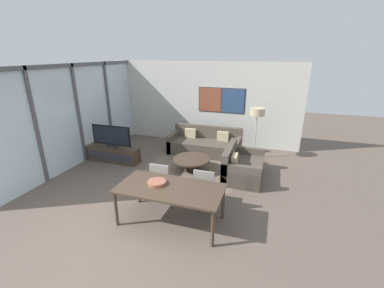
% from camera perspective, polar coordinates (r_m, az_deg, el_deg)
% --- Properties ---
extents(ground_plane, '(24.00, 24.00, 0.00)m').
position_cam_1_polar(ground_plane, '(4.90, -17.81, -20.09)').
color(ground_plane, brown).
extents(wall_back, '(6.68, 0.09, 2.80)m').
position_cam_1_polar(wall_back, '(9.02, 2.30, 9.05)').
color(wall_back, silver).
rests_on(wall_back, ground_plane).
extents(window_wall_left, '(0.07, 5.58, 2.80)m').
position_cam_1_polar(window_wall_left, '(7.95, -24.16, 6.84)').
color(window_wall_left, silver).
rests_on(window_wall_left, ground_plane).
extents(area_rug, '(2.50, 1.80, 0.01)m').
position_cam_1_polar(area_rug, '(7.11, -0.11, -5.83)').
color(area_rug, '#706051').
rests_on(area_rug, ground_plane).
extents(tv_console, '(1.62, 0.43, 0.44)m').
position_cam_1_polar(tv_console, '(7.98, -17.11, -2.12)').
color(tv_console, '#423326').
rests_on(tv_console, ground_plane).
extents(television, '(1.24, 0.20, 0.65)m').
position_cam_1_polar(television, '(7.80, -17.50, 1.62)').
color(television, '#2D2D33').
rests_on(television, tv_console).
extents(sofa_main, '(2.24, 0.93, 0.82)m').
position_cam_1_polar(sofa_main, '(8.26, 2.98, -0.13)').
color(sofa_main, '#51473D').
rests_on(sofa_main, ground_plane).
extents(sofa_side, '(0.93, 1.40, 0.82)m').
position_cam_1_polar(sofa_side, '(6.76, 10.75, -5.10)').
color(sofa_side, '#51473D').
rests_on(sofa_side, ground_plane).
extents(coffee_table, '(1.01, 1.01, 0.35)m').
position_cam_1_polar(coffee_table, '(7.00, -0.11, -3.88)').
color(coffee_table, '#423326').
rests_on(coffee_table, ground_plane).
extents(dining_table, '(1.95, 0.95, 0.73)m').
position_cam_1_polar(dining_table, '(4.81, -4.87, -10.26)').
color(dining_table, '#423326').
rests_on(dining_table, ground_plane).
extents(dining_chair_left, '(0.46, 0.46, 0.88)m').
position_cam_1_polar(dining_chair_left, '(5.62, -6.63, -7.67)').
color(dining_chair_left, gray).
rests_on(dining_chair_left, ground_plane).
extents(dining_chair_centre, '(0.46, 0.46, 0.88)m').
position_cam_1_polar(dining_chair_centre, '(5.32, 2.96, -9.20)').
color(dining_chair_centre, gray).
rests_on(dining_chair_centre, ground_plane).
extents(fruit_bowl, '(0.35, 0.35, 0.06)m').
position_cam_1_polar(fruit_bowl, '(4.90, -7.83, -8.43)').
color(fruit_bowl, '#995642').
rests_on(fruit_bowl, dining_table).
extents(floor_lamp, '(0.42, 0.42, 1.56)m').
position_cam_1_polar(floor_lamp, '(7.73, 14.29, 6.34)').
color(floor_lamp, '#2D2D33').
rests_on(floor_lamp, ground_plane).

